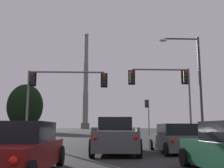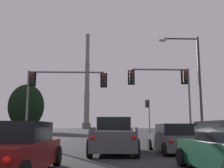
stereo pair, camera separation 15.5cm
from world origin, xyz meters
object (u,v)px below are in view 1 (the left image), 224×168
Objects in this scene: pickup_truck_center_lane_front at (115,136)px; smokestack at (86,91)px; sedan_left_lane_second at (16,150)px; street_lamp at (193,77)px; traffic_light_overhead_left at (55,87)px; hatchback_right_lane_front at (175,139)px; traffic_light_far_right at (148,112)px; traffic_light_overhead_right at (169,86)px.

smokestack reaches higher than pickup_truck_center_lane_front.
pickup_truck_center_lane_front reaches higher than sedan_left_lane_second.
sedan_left_lane_second is 0.57× the size of street_lamp.
street_lamp is (9.32, 12.16, 4.42)m from sedan_left_lane_second.
hatchback_right_lane_front is at bearing -47.90° from traffic_light_overhead_left.
traffic_light_far_right is 0.68× the size of street_lamp.
pickup_truck_center_lane_front is at bearing 65.49° from sedan_left_lane_second.
sedan_left_lane_second is 14.91m from traffic_light_overhead_left.
street_lamp is 149.48m from smokestack.
traffic_light_far_right is 127.97m from smokestack.
traffic_light_overhead_left is at bearing -87.45° from smokestack.
traffic_light_overhead_right is 0.10× the size of smokestack.
street_lamp is (1.50, -1.55, 0.46)m from traffic_light_overhead_right.
sedan_left_lane_second is at bearing -136.38° from hatchback_right_lane_front.
traffic_light_overhead_left is 1.11× the size of traffic_light_overhead_right.
pickup_truck_center_lane_front reaches higher than hatchback_right_lane_front.
street_lamp reaches higher than traffic_light_overhead_right.
street_lamp reaches higher than hatchback_right_lane_front.
traffic_light_overhead_left is (-4.54, 7.90, 3.77)m from pickup_truck_center_lane_front.
traffic_light_overhead_right is (9.38, -0.59, 0.06)m from traffic_light_overhead_left.
sedan_left_lane_second is 161.33m from smokestack.
smokestack is (-17.35, 147.23, 19.17)m from street_lamp.
pickup_truck_center_lane_front is at bearing -85.88° from smokestack.
traffic_light_overhead_right reaches higher than sedan_left_lane_second.
sedan_left_lane_second is 35.78m from traffic_light_far_right.
smokestack is (-15.85, 145.68, 19.63)m from traffic_light_overhead_right.
pickup_truck_center_lane_front is 0.92× the size of traffic_light_overhead_right.
smokestack is (-6.47, 145.08, 19.69)m from traffic_light_overhead_left.
traffic_light_overhead_left reaches higher than pickup_truck_center_lane_front.
sedan_left_lane_second is 16.27m from traffic_light_overhead_right.
hatchback_right_lane_front is 0.73× the size of traffic_light_far_right.
street_lamp reaches higher than traffic_light_overhead_left.
pickup_truck_center_lane_front is at bearing 170.24° from hatchback_right_lane_front.
sedan_left_lane_second is 15.94m from street_lamp.
traffic_light_overhead_right is 147.84m from smokestack.
hatchback_right_lane_front is 3.03m from pickup_truck_center_lane_front.
traffic_light_far_right is at bearing 89.15° from street_lamp.
hatchback_right_lane_front is 0.88× the size of sedan_left_lane_second.
street_lamp is at bearing 44.93° from pickup_truck_center_lane_front.
traffic_light_far_right is (3.66, 28.36, 3.05)m from hatchback_right_lane_front.
pickup_truck_center_lane_front is at bearing -137.75° from street_lamp.
hatchback_right_lane_front is 0.68× the size of traffic_light_overhead_right.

